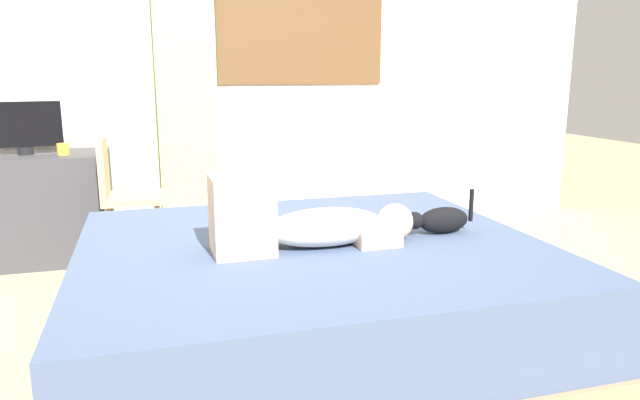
% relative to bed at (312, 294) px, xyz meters
% --- Properties ---
extents(ground_plane, '(16.00, 16.00, 0.00)m').
position_rel_bed_xyz_m(ground_plane, '(-0.14, -0.07, -0.25)').
color(ground_plane, tan).
extents(back_wall_with_window, '(6.40, 0.14, 2.90)m').
position_rel_bed_xyz_m(back_wall_with_window, '(-0.13, 2.17, 1.20)').
color(back_wall_with_window, beige).
rests_on(back_wall_with_window, ground).
extents(bed, '(2.15, 1.89, 0.51)m').
position_rel_bed_xyz_m(bed, '(0.00, 0.00, 0.00)').
color(bed, '#997A56').
rests_on(bed, ground).
extents(person_lying, '(0.94, 0.28, 0.34)m').
position_rel_bed_xyz_m(person_lying, '(-0.05, -0.07, 0.37)').
color(person_lying, silver).
rests_on(person_lying, bed).
extents(cat, '(0.36, 0.12, 0.21)m').
position_rel_bed_xyz_m(cat, '(0.64, -0.04, 0.33)').
color(cat, black).
rests_on(cat, bed).
extents(desk, '(0.90, 0.56, 0.74)m').
position_rel_bed_xyz_m(desk, '(-1.43, 1.77, 0.12)').
color(desk, '#38383D').
rests_on(desk, ground).
extents(tv_monitor, '(0.48, 0.10, 0.35)m').
position_rel_bed_xyz_m(tv_monitor, '(-1.49, 1.77, 0.67)').
color(tv_monitor, black).
rests_on(tv_monitor, desk).
extents(cup, '(0.08, 0.08, 0.08)m').
position_rel_bed_xyz_m(cup, '(-1.25, 1.67, 0.53)').
color(cup, gold).
rests_on(cup, desk).
extents(chair_by_desk, '(0.38, 0.38, 0.86)m').
position_rel_bed_xyz_m(chair_by_desk, '(-0.89, 1.48, 0.26)').
color(chair_by_desk, tan).
rests_on(chair_by_desk, ground).
extents(curtain_left, '(0.44, 0.06, 2.54)m').
position_rel_bed_xyz_m(curtain_left, '(-0.40, 2.05, 1.02)').
color(curtain_left, '#ADCC75').
rests_on(curtain_left, ground).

